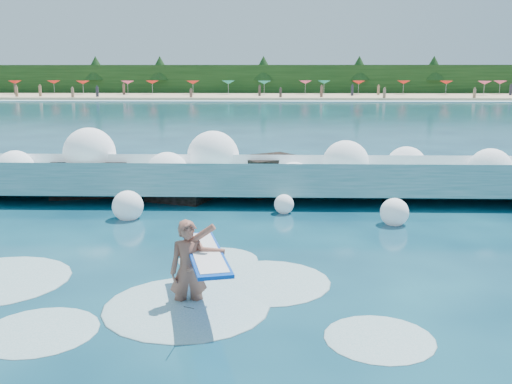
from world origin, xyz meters
TOP-DOWN VIEW (x-y plane):
  - ground at (0.00, 0.00)m, footprint 200.00×200.00m
  - beach at (0.00, 78.00)m, footprint 140.00×20.00m
  - wet_band at (0.00, 67.00)m, footprint 140.00×5.00m
  - treeline at (0.00, 88.00)m, footprint 140.00×4.00m
  - breaking_wave at (1.32, 6.94)m, footprint 19.03×2.92m
  - rock_cluster at (-1.31, 7.28)m, footprint 8.27×3.34m
  - surfer_with_board at (0.55, -1.44)m, footprint 1.18×2.93m
  - wave_spray at (0.80, 6.93)m, footprint 15.63×4.88m
  - surf_foam at (-0.39, -1.00)m, footprint 8.98×5.15m
  - beach_umbrellas at (0.13, 80.18)m, footprint 112.53×6.06m
  - beachgoers at (-3.92, 74.24)m, footprint 101.10×13.13m

SIDE VIEW (x-z plane):
  - ground at x=0.00m, z-range 0.00..0.00m
  - surf_foam at x=-0.39m, z-range -0.07..0.07m
  - wet_band at x=0.00m, z-range 0.00..0.08m
  - beach at x=0.00m, z-range 0.00..0.40m
  - rock_cluster at x=-1.31m, z-range -0.25..1.11m
  - breaking_wave at x=1.32m, z-range -0.25..1.39m
  - surfer_with_board at x=0.55m, z-range -0.23..1.51m
  - wave_spray at x=0.80m, z-range -0.09..2.08m
  - beachgoers at x=-3.92m, z-range 0.12..2.05m
  - beach_umbrellas at x=0.13m, z-range 2.00..2.50m
  - treeline at x=0.00m, z-range 0.00..5.00m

